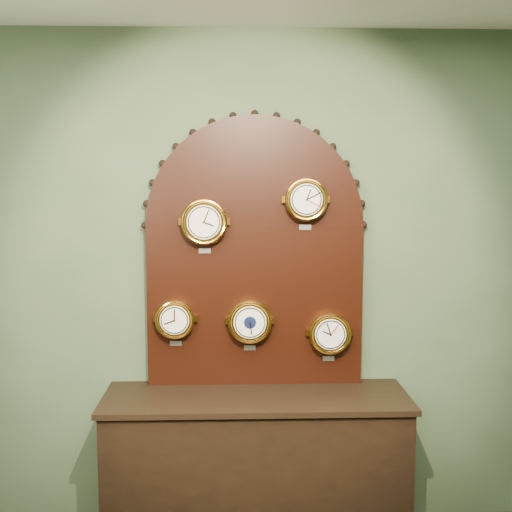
{
  "coord_description": "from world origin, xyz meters",
  "views": [
    {
      "loc": [
        -0.12,
        -1.16,
        1.98
      ],
      "look_at": [
        0.0,
        2.25,
        1.58
      ],
      "focal_mm": 45.93,
      "sensor_mm": 36.0,
      "label": 1
    }
  ],
  "objects_px": {
    "barometer": "(250,321)",
    "display_board": "(255,244)",
    "shop_counter": "(256,472)",
    "arabic_clock": "(306,200)",
    "hygrometer": "(175,319)",
    "tide_clock": "(330,333)",
    "roman_clock": "(204,222)"
  },
  "relations": [
    {
      "from": "display_board",
      "to": "barometer",
      "type": "relative_size",
      "value": 5.2
    },
    {
      "from": "hygrometer",
      "to": "shop_counter",
      "type": "bearing_deg",
      "value": -19.17
    },
    {
      "from": "arabic_clock",
      "to": "tide_clock",
      "type": "height_order",
      "value": "arabic_clock"
    },
    {
      "from": "display_board",
      "to": "tide_clock",
      "type": "xyz_separation_m",
      "value": [
        0.42,
        -0.07,
        -0.5
      ]
    },
    {
      "from": "hygrometer",
      "to": "display_board",
      "type": "bearing_deg",
      "value": 8.53
    },
    {
      "from": "arabic_clock",
      "to": "hygrometer",
      "type": "bearing_deg",
      "value": 179.96
    },
    {
      "from": "hygrometer",
      "to": "tide_clock",
      "type": "height_order",
      "value": "hygrometer"
    },
    {
      "from": "barometer",
      "to": "roman_clock",
      "type": "bearing_deg",
      "value": -179.99
    },
    {
      "from": "roman_clock",
      "to": "arabic_clock",
      "type": "distance_m",
      "value": 0.57
    },
    {
      "from": "roman_clock",
      "to": "barometer",
      "type": "relative_size",
      "value": 1.02
    },
    {
      "from": "arabic_clock",
      "to": "shop_counter",
      "type": "bearing_deg",
      "value": -150.97
    },
    {
      "from": "display_board",
      "to": "tide_clock",
      "type": "relative_size",
      "value": 5.4
    },
    {
      "from": "arabic_clock",
      "to": "barometer",
      "type": "xyz_separation_m",
      "value": [
        -0.31,
        -0.0,
        -0.67
      ]
    },
    {
      "from": "arabic_clock",
      "to": "tide_clock",
      "type": "distance_m",
      "value": 0.76
    },
    {
      "from": "display_board",
      "to": "hygrometer",
      "type": "distance_m",
      "value": 0.61
    },
    {
      "from": "roman_clock",
      "to": "barometer",
      "type": "bearing_deg",
      "value": 0.01
    },
    {
      "from": "roman_clock",
      "to": "shop_counter",
      "type": "bearing_deg",
      "value": -28.93
    },
    {
      "from": "barometer",
      "to": "display_board",
      "type": "bearing_deg",
      "value": 66.35
    },
    {
      "from": "shop_counter",
      "to": "display_board",
      "type": "xyz_separation_m",
      "value": [
        0.0,
        0.22,
        1.23
      ]
    },
    {
      "from": "display_board",
      "to": "roman_clock",
      "type": "relative_size",
      "value": 5.09
    },
    {
      "from": "shop_counter",
      "to": "hygrometer",
      "type": "distance_m",
      "value": 0.94
    },
    {
      "from": "tide_clock",
      "to": "barometer",
      "type": "bearing_deg",
      "value": -179.95
    },
    {
      "from": "barometer",
      "to": "tide_clock",
      "type": "xyz_separation_m",
      "value": [
        0.44,
        0.0,
        -0.07
      ]
    },
    {
      "from": "shop_counter",
      "to": "display_board",
      "type": "distance_m",
      "value": 1.25
    },
    {
      "from": "barometer",
      "to": "shop_counter",
      "type": "bearing_deg",
      "value": -79.11
    },
    {
      "from": "display_board",
      "to": "hygrometer",
      "type": "xyz_separation_m",
      "value": [
        -0.44,
        -0.07,
        -0.41
      ]
    },
    {
      "from": "shop_counter",
      "to": "barometer",
      "type": "relative_size",
      "value": 5.44
    },
    {
      "from": "arabic_clock",
      "to": "roman_clock",
      "type": "bearing_deg",
      "value": -179.96
    },
    {
      "from": "display_board",
      "to": "arabic_clock",
      "type": "relative_size",
      "value": 5.39
    },
    {
      "from": "arabic_clock",
      "to": "tide_clock",
      "type": "relative_size",
      "value": 1.0
    },
    {
      "from": "shop_counter",
      "to": "tide_clock",
      "type": "xyz_separation_m",
      "value": [
        0.42,
        0.15,
        0.73
      ]
    },
    {
      "from": "hygrometer",
      "to": "arabic_clock",
      "type": "bearing_deg",
      "value": -0.04
    }
  ]
}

